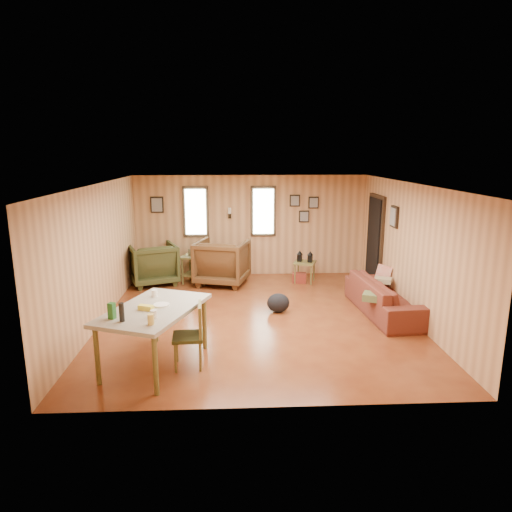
{
  "coord_description": "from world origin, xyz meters",
  "views": [
    {
      "loc": [
        -0.4,
        -7.82,
        2.94
      ],
      "look_at": [
        0.0,
        0.4,
        1.05
      ],
      "focal_mm": 32.0,
      "sensor_mm": 36.0,
      "label": 1
    }
  ],
  "objects_px": {
    "recliner_brown": "(222,260)",
    "sofa": "(386,291)",
    "recliner_green": "(153,262)",
    "side_table": "(305,261)",
    "dining_table": "(153,313)",
    "end_table": "(197,264)"
  },
  "relations": [
    {
      "from": "recliner_brown",
      "to": "sofa",
      "type": "bearing_deg",
      "value": 161.21
    },
    {
      "from": "side_table",
      "to": "dining_table",
      "type": "xyz_separation_m",
      "value": [
        -2.73,
        -4.06,
        0.27
      ]
    },
    {
      "from": "recliner_green",
      "to": "dining_table",
      "type": "relative_size",
      "value": 0.53
    },
    {
      "from": "recliner_brown",
      "to": "recliner_green",
      "type": "xyz_separation_m",
      "value": [
        -1.56,
        0.08,
        -0.05
      ]
    },
    {
      "from": "side_table",
      "to": "recliner_brown",
      "type": "bearing_deg",
      "value": -179.07
    },
    {
      "from": "end_table",
      "to": "side_table",
      "type": "relative_size",
      "value": 1.05
    },
    {
      "from": "sofa",
      "to": "recliner_green",
      "type": "xyz_separation_m",
      "value": [
        -4.63,
        2.18,
        0.08
      ]
    },
    {
      "from": "end_table",
      "to": "side_table",
      "type": "distance_m",
      "value": 2.47
    },
    {
      "from": "side_table",
      "to": "sofa",
      "type": "bearing_deg",
      "value": -60.91
    },
    {
      "from": "recliner_brown",
      "to": "recliner_green",
      "type": "height_order",
      "value": "recliner_brown"
    },
    {
      "from": "sofa",
      "to": "end_table",
      "type": "relative_size",
      "value": 2.82
    },
    {
      "from": "sofa",
      "to": "recliner_brown",
      "type": "height_order",
      "value": "recliner_brown"
    },
    {
      "from": "recliner_green",
      "to": "recliner_brown",
      "type": "bearing_deg",
      "value": 156.0
    },
    {
      "from": "dining_table",
      "to": "recliner_green",
      "type": "bearing_deg",
      "value": 120.78
    },
    {
      "from": "sofa",
      "to": "dining_table",
      "type": "height_order",
      "value": "dining_table"
    },
    {
      "from": "dining_table",
      "to": "recliner_brown",
      "type": "bearing_deg",
      "value": 98.99
    },
    {
      "from": "recliner_green",
      "to": "dining_table",
      "type": "xyz_separation_m",
      "value": [
        0.71,
        -4.1,
        0.26
      ]
    },
    {
      "from": "sofa",
      "to": "side_table",
      "type": "relative_size",
      "value": 2.97
    },
    {
      "from": "recliner_brown",
      "to": "recliner_green",
      "type": "bearing_deg",
      "value": 12.91
    },
    {
      "from": "dining_table",
      "to": "side_table",
      "type": "bearing_deg",
      "value": 76.99
    },
    {
      "from": "sofa",
      "to": "recliner_brown",
      "type": "xyz_separation_m",
      "value": [
        -3.06,
        2.1,
        0.13
      ]
    },
    {
      "from": "recliner_brown",
      "to": "end_table",
      "type": "relative_size",
      "value": 1.43
    }
  ]
}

